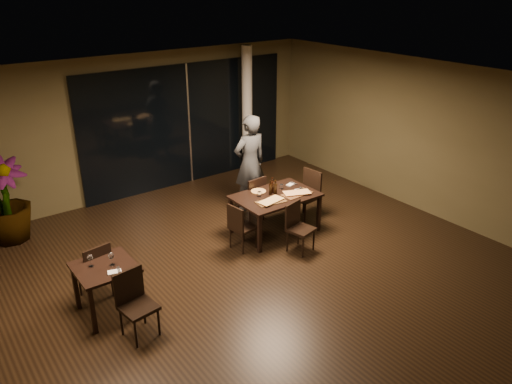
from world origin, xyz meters
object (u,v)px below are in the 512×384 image
object	(u,v)px
side_table	(106,274)
potted_plant	(4,200)
main_table	(275,199)
chair_main_left	(240,225)
chair_main_right	(308,192)
bottle_b	(275,187)
chair_main_near	(297,224)
chair_side_far	(96,268)
diner	(250,163)
chair_side_near	(134,300)
bottle_c	(272,185)
bottle_a	(270,188)
chair_main_far	(253,197)

from	to	relation	value
side_table	potted_plant	distance (m)	3.17
main_table	chair_main_left	distance (m)	0.93
chair_main_right	bottle_b	distance (m)	0.94
chair_main_near	side_table	bearing A→B (deg)	162.12
chair_side_far	diner	world-z (taller)	diner
chair_main_left	chair_side_near	size ratio (longest dim) A/B	0.92
chair_side_near	bottle_b	distance (m)	3.53
main_table	potted_plant	distance (m)	4.80
side_table	bottle_c	world-z (taller)	bottle_c
potted_plant	bottle_a	world-z (taller)	potted_plant
side_table	chair_main_far	distance (m)	3.52
diner	chair_main_near	bearing A→B (deg)	81.33
chair_main_far	chair_main_right	world-z (taller)	chair_main_right
chair_main_left	chair_main_right	distance (m)	1.82
chair_side_near	potted_plant	xyz separation A→B (m)	(-0.77, 3.76, 0.26)
diner	chair_side_near	bearing A→B (deg)	34.18
chair_main_near	diner	xyz separation A→B (m)	(0.32, 1.85, 0.50)
side_table	chair_side_near	world-z (taller)	chair_side_near
chair_main_near	bottle_a	xyz separation A→B (m)	(0.04, 0.82, 0.40)
chair_main_far	diner	distance (m)	0.74
potted_plant	bottle_b	distance (m)	4.81
chair_main_far	chair_main_right	xyz separation A→B (m)	(0.95, -0.49, 0.03)
chair_main_far	chair_main_near	world-z (taller)	chair_main_far
chair_side_near	potted_plant	bearing A→B (deg)	93.33
side_table	bottle_c	distance (m)	3.48
chair_main_near	diner	size ratio (longest dim) A/B	0.44
chair_main_far	bottle_b	bearing A→B (deg)	94.10
side_table	chair_main_far	bearing A→B (deg)	18.27
chair_side_far	bottle_a	xyz separation A→B (m)	(3.34, 0.17, 0.38)
main_table	diner	world-z (taller)	diner
chair_main_near	chair_side_near	size ratio (longest dim) A/B	0.94
main_table	side_table	world-z (taller)	same
bottle_b	side_table	bearing A→B (deg)	-171.11
diner	bottle_c	world-z (taller)	diner
bottle_c	chair_main_left	bearing A→B (deg)	-163.09
chair_main_near	chair_side_near	xyz separation A→B (m)	(-3.17, -0.42, 0.03)
chair_main_left	bottle_c	size ratio (longest dim) A/B	2.91
side_table	bottle_b	size ratio (longest dim) A/B	2.95
side_table	bottle_a	size ratio (longest dim) A/B	2.98
main_table	chair_main_far	world-z (taller)	chair_main_far
chair_side_far	bottle_c	bearing A→B (deg)	175.44
chair_main_far	bottle_b	distance (m)	0.68
chair_main_far	bottle_c	size ratio (longest dim) A/B	3.16
side_table	chair_side_far	size ratio (longest dim) A/B	0.88
bottle_c	bottle_b	bearing A→B (deg)	-86.15
side_table	bottle_c	bearing A→B (deg)	10.36
bottle_c	potted_plant	bearing A→B (deg)	148.61
chair_side_far	bottle_a	distance (m)	3.37
bottle_a	chair_main_right	bearing A→B (deg)	1.94
chair_main_left	bottle_b	world-z (taller)	bottle_b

